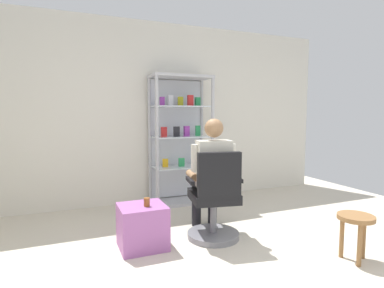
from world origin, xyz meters
TOP-DOWN VIEW (x-y plane):
  - back_wall at (0.00, 3.00)m, footprint 6.00×0.10m
  - display_cabinet_main at (0.40, 2.76)m, footprint 0.90×0.45m
  - office_chair at (0.24, 1.25)m, footprint 0.61×0.57m
  - seated_shopkeeper at (0.27, 1.41)m, footprint 0.54×0.61m
  - storage_crate at (-0.52, 1.35)m, footprint 0.46×0.42m
  - tea_glass at (-0.48, 1.30)m, footprint 0.06×0.06m
  - wooden_stool at (1.21, 0.34)m, footprint 0.32×0.32m

SIDE VIEW (x-z plane):
  - storage_crate at x=-0.52m, z-range 0.00..0.43m
  - wooden_stool at x=1.21m, z-range 0.13..0.55m
  - office_chair at x=0.24m, z-range -0.09..0.87m
  - tea_glass at x=-0.48m, z-range 0.43..0.52m
  - seated_shopkeeper at x=0.27m, z-range 0.07..1.36m
  - display_cabinet_main at x=0.40m, z-range 0.02..1.92m
  - back_wall at x=0.00m, z-range 0.00..2.70m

